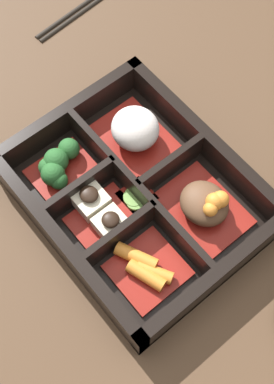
# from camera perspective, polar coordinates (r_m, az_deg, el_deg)

# --- Properties ---
(ground_plane) EXTENTS (3.00, 3.00, 0.00)m
(ground_plane) POSITION_cam_1_polar(r_m,az_deg,el_deg) (0.63, 0.00, -0.98)
(ground_plane) COLOR #4C3523
(bento_base) EXTENTS (0.28, 0.22, 0.01)m
(bento_base) POSITION_cam_1_polar(r_m,az_deg,el_deg) (0.63, 0.00, -0.79)
(bento_base) COLOR black
(bento_base) RESTS_ON ground_plane
(bento_rim) EXTENTS (0.28, 0.22, 0.05)m
(bento_rim) POSITION_cam_1_polar(r_m,az_deg,el_deg) (0.61, -0.18, -0.10)
(bento_rim) COLOR black
(bento_rim) RESTS_ON ground_plane
(bowl_rice) EXTENTS (0.10, 0.08, 0.05)m
(bowl_rice) POSITION_cam_1_polar(r_m,az_deg,el_deg) (0.64, -0.19, 6.53)
(bowl_rice) COLOR maroon
(bowl_rice) RESTS_ON bento_base
(bowl_stew) EXTENTS (0.10, 0.08, 0.05)m
(bowl_stew) POSITION_cam_1_polar(r_m,az_deg,el_deg) (0.61, 7.29, -1.39)
(bowl_stew) COLOR maroon
(bowl_stew) RESTS_ON bento_base
(bowl_greens) EXTENTS (0.06, 0.08, 0.03)m
(bowl_greens) POSITION_cam_1_polar(r_m,az_deg,el_deg) (0.63, -8.41, 2.74)
(bowl_greens) COLOR maroon
(bowl_greens) RESTS_ON bento_base
(bowl_tofu) EXTENTS (0.07, 0.08, 0.03)m
(bowl_tofu) POSITION_cam_1_polar(r_m,az_deg,el_deg) (0.60, -3.99, -2.11)
(bowl_tofu) COLOR maroon
(bowl_tofu) RESTS_ON bento_base
(bowl_carrots) EXTENTS (0.08, 0.08, 0.02)m
(bowl_carrots) POSITION_cam_1_polar(r_m,az_deg,el_deg) (0.59, 0.98, -8.19)
(bowl_carrots) COLOR maroon
(bowl_carrots) RESTS_ON bento_base
(bowl_pickles) EXTENTS (0.04, 0.04, 0.01)m
(bowl_pickles) POSITION_cam_1_polar(r_m,az_deg,el_deg) (0.62, -0.17, -0.58)
(bowl_pickles) COLOR maroon
(bowl_pickles) RESTS_ON bento_base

